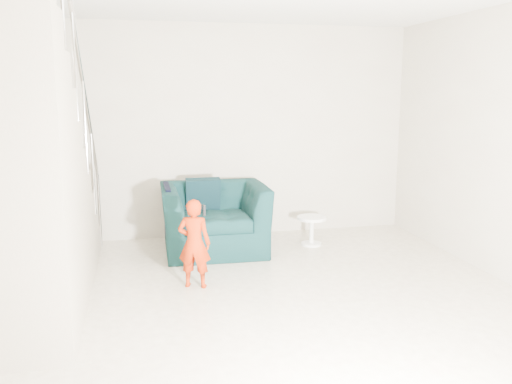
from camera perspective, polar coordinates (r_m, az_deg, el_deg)
floor at (r=4.64m, az=1.38°, el=-13.17°), size 5.50×5.50×0.00m
back_wall at (r=6.97m, az=-3.94°, el=6.30°), size 5.00×0.00×5.00m
front_wall at (r=1.78m, az=23.07°, el=-7.29°), size 5.00×0.00×5.00m
armchair at (r=6.39m, az=-4.42°, el=-2.77°), size 1.23×1.08×0.79m
toddler at (r=5.23m, az=-6.51°, el=-5.40°), size 0.37×0.30×0.87m
side_table at (r=6.68m, az=5.88°, el=-3.57°), size 0.36×0.36×0.36m
staircase at (r=4.87m, az=-23.77°, el=-1.24°), size 1.02×3.03×3.62m
cushion at (r=6.61m, az=-5.61°, el=-0.24°), size 0.41×0.20×0.41m
throw at (r=6.27m, az=-9.28°, el=-2.20°), size 0.06×0.57×0.64m
phone at (r=5.16m, az=-5.49°, el=-1.93°), size 0.02×0.05×0.10m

